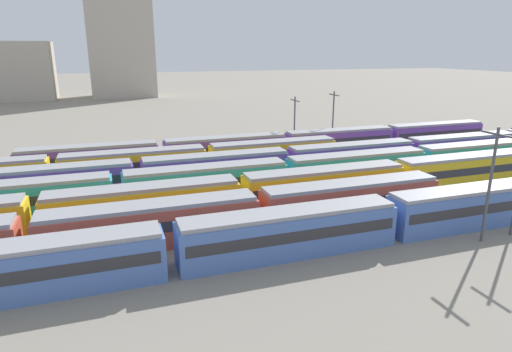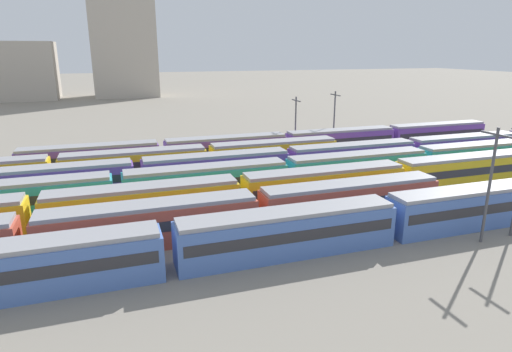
% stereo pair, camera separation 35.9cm
% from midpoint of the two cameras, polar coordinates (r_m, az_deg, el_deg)
% --- Properties ---
extents(ground_plane, '(600.00, 600.00, 0.00)m').
position_cam_midpoint_polar(ground_plane, '(47.87, -21.73, -4.34)').
color(ground_plane, gray).
extents(train_track_0, '(93.60, 3.06, 3.75)m').
position_cam_midpoint_polar(train_track_0, '(45.39, 27.13, -3.54)').
color(train_track_0, '#4C70BC').
rests_on(train_track_0, ground_plane).
extents(train_track_1, '(55.80, 3.06, 3.75)m').
position_cam_midpoint_polar(train_track_1, '(37.41, -13.38, -6.14)').
color(train_track_1, '#BC4C38').
rests_on(train_track_1, ground_plane).
extents(train_track_2, '(93.60, 3.06, 3.75)m').
position_cam_midpoint_polar(train_track_2, '(47.25, 9.19, -1.18)').
color(train_track_2, yellow).
rests_on(train_track_2, ground_plane).
extents(train_track_3, '(112.50, 3.06, 3.75)m').
position_cam_midpoint_polar(train_track_3, '(60.48, 21.00, 1.77)').
color(train_track_3, teal).
rests_on(train_track_3, ground_plane).
extents(train_track_4, '(112.50, 3.06, 3.75)m').
position_cam_midpoint_polar(train_track_4, '(65.86, 19.78, 3.00)').
color(train_track_4, '#6B429E').
rests_on(train_track_4, ground_plane).
extents(train_track_5, '(55.80, 3.06, 3.75)m').
position_cam_midpoint_polar(train_track_5, '(57.21, -15.43, 1.49)').
color(train_track_5, yellow).
rests_on(train_track_5, ground_plane).
extents(train_track_6, '(74.70, 3.06, 3.75)m').
position_cam_midpoint_polar(train_track_6, '(67.17, 4.10, 4.17)').
color(train_track_6, '#6B429E').
rests_on(train_track_6, ground_plane).
extents(catenary_pole_1, '(0.24, 3.20, 8.81)m').
position_cam_midpoint_polar(catenary_pole_1, '(70.47, 5.37, 7.21)').
color(catenary_pole_1, '#4C4C51').
rests_on(catenary_pole_1, ground_plane).
extents(catenary_pole_2, '(0.24, 3.20, 9.95)m').
position_cam_midpoint_polar(catenary_pole_2, '(40.75, 28.67, -0.51)').
color(catenary_pole_2, '#4C4C51').
rests_on(catenary_pole_2, ground_plane).
extents(catenary_pole_3, '(0.24, 3.20, 9.45)m').
position_cam_midpoint_polar(catenary_pole_3, '(73.75, 10.39, 7.68)').
color(catenary_pole_3, '#4C4C51').
rests_on(catenary_pole_3, ground_plane).
extents(distant_building_1, '(17.38, 17.01, 18.71)m').
position_cam_midpoint_polar(distant_building_1, '(165.85, -27.70, 12.15)').
color(distant_building_1, '#B2A899').
rests_on(distant_building_1, ground_plane).
extents(distant_building_2, '(21.54, 15.76, 40.65)m').
position_cam_midpoint_polar(distant_building_2, '(164.05, -17.04, 17.08)').
color(distant_building_2, '#B2A899').
rests_on(distant_building_2, ground_plane).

